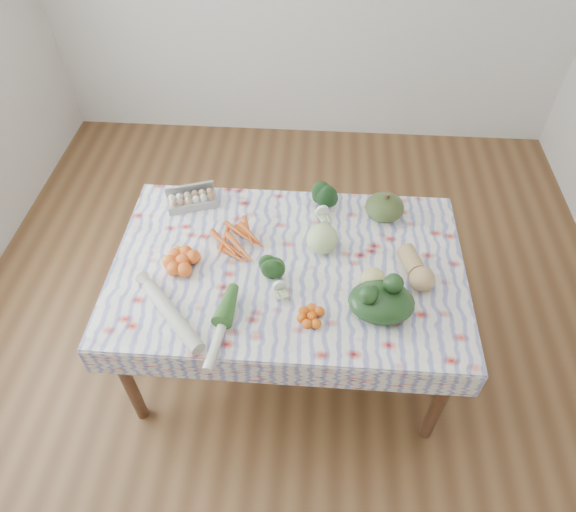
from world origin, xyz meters
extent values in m
plane|color=brown|center=(0.00, 0.00, 0.00)|extent=(4.50, 4.50, 0.00)
cube|color=brown|center=(0.00, 0.00, 0.73)|extent=(1.60, 1.00, 0.04)
cylinder|color=brown|center=(-0.74, -0.44, 0.35)|extent=(0.06, 0.06, 0.71)
cylinder|color=brown|center=(0.74, -0.44, 0.35)|extent=(0.06, 0.06, 0.71)
cylinder|color=brown|center=(-0.74, 0.44, 0.35)|extent=(0.06, 0.06, 0.71)
cylinder|color=brown|center=(0.74, 0.44, 0.35)|extent=(0.06, 0.06, 0.71)
cube|color=white|center=(0.00, 0.00, 0.76)|extent=(1.66, 1.06, 0.01)
cube|color=#A2A29D|center=(-0.53, 0.37, 0.80)|extent=(0.28, 0.18, 0.07)
cube|color=#D6581A|center=(-0.26, 0.11, 0.78)|extent=(0.31, 0.29, 0.05)
ellipsoid|color=#173A18|center=(0.14, 0.39, 0.84)|extent=(0.21, 0.19, 0.15)
ellipsoid|color=#415326|center=(0.47, 0.36, 0.83)|extent=(0.24, 0.24, 0.13)
sphere|color=#BBD886|center=(0.16, 0.11, 0.84)|extent=(0.18, 0.18, 0.15)
ellipsoid|color=tan|center=(0.59, -0.03, 0.82)|extent=(0.18, 0.27, 0.11)
cube|color=orange|center=(-0.49, -0.05, 0.80)|extent=(0.27, 0.27, 0.07)
ellipsoid|color=#1C4118|center=(-0.05, -0.12, 0.82)|extent=(0.20, 0.20, 0.11)
cube|color=orange|center=(0.12, -0.31, 0.78)|extent=(0.17, 0.17, 0.05)
sphere|color=#CEC26C|center=(0.39, -0.11, 0.82)|extent=(0.14, 0.14, 0.11)
ellipsoid|color=#173215|center=(0.42, -0.24, 0.82)|extent=(0.29, 0.24, 0.13)
cylinder|color=beige|center=(-0.47, -0.36, 0.79)|extent=(0.35, 0.37, 0.06)
cylinder|color=white|center=(-0.25, -0.40, 0.78)|extent=(0.09, 0.41, 0.04)
camera|label=1|loc=(0.11, -1.60, 2.57)|focal=32.00mm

